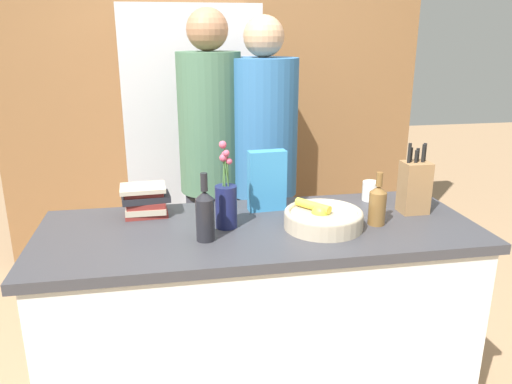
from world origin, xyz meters
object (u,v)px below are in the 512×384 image
object	(u,v)px
knife_block	(414,186)
book_stack	(145,201)
coffee_mug	(371,191)
refrigerator	(193,154)
cereal_box	(267,181)
fruit_bowl	(323,218)
flower_vase	(226,202)
bottle_vinegar	(377,204)
bottle_oil	(205,214)
person_at_sink	(211,162)
person_in_blue	(263,167)

from	to	relation	value
knife_block	book_stack	size ratio (longest dim) A/B	1.45
knife_block	coffee_mug	distance (m)	0.23
coffee_mug	refrigerator	bearing A→B (deg)	123.92
cereal_box	fruit_bowl	bearing A→B (deg)	-54.57
fruit_bowl	flower_vase	world-z (taller)	flower_vase
bottle_vinegar	bottle_oil	bearing A→B (deg)	-176.64
knife_block	book_stack	xyz separation A→B (m)	(-1.15, 0.17, -0.05)
knife_block	coffee_mug	xyz separation A→B (m)	(-0.11, 0.19, -0.07)
flower_vase	bottle_vinegar	bearing A→B (deg)	-7.30
refrigerator	flower_vase	distance (m)	1.37
book_stack	person_at_sink	xyz separation A→B (m)	(0.33, 0.53, 0.03)
person_at_sink	person_in_blue	world-z (taller)	person_at_sink
bottle_vinegar	person_at_sink	world-z (taller)	person_at_sink
refrigerator	flower_vase	xyz separation A→B (m)	(0.05, -1.36, 0.12)
coffee_mug	bottle_oil	xyz separation A→B (m)	(-0.80, -0.34, 0.06)
person_in_blue	cereal_box	bearing A→B (deg)	-91.05
coffee_mug	book_stack	size ratio (longest dim) A/B	0.45
refrigerator	coffee_mug	world-z (taller)	refrigerator
bottle_vinegar	book_stack	bearing A→B (deg)	163.50
person_at_sink	cereal_box	bearing A→B (deg)	-58.33
cereal_box	person_at_sink	distance (m)	0.59
coffee_mug	bottle_vinegar	size ratio (longest dim) A/B	0.44
flower_vase	book_stack	world-z (taller)	flower_vase
coffee_mug	person_in_blue	world-z (taller)	person_in_blue
knife_block	flower_vase	xyz separation A→B (m)	(-0.83, -0.03, -0.01)
flower_vase	knife_block	bearing A→B (deg)	2.23
cereal_box	book_stack	xyz separation A→B (m)	(-0.53, 0.02, -0.07)
coffee_mug	book_stack	bearing A→B (deg)	-178.59
cereal_box	bottle_oil	size ratio (longest dim) A/B	1.01
coffee_mug	cereal_box	bearing A→B (deg)	-174.70
fruit_bowl	knife_block	xyz separation A→B (m)	(0.44, 0.11, 0.08)
flower_vase	bottle_oil	size ratio (longest dim) A/B	1.34
knife_block	bottle_vinegar	size ratio (longest dim) A/B	1.41
refrigerator	book_stack	world-z (taller)	refrigerator
person_in_blue	bottle_vinegar	bearing A→B (deg)	-58.76
flower_vase	person_at_sink	distance (m)	0.73
fruit_bowl	coffee_mug	xyz separation A→B (m)	(0.33, 0.30, 0.00)
coffee_mug	book_stack	distance (m)	1.04
knife_block	book_stack	world-z (taller)	knife_block
refrigerator	bottle_oil	size ratio (longest dim) A/B	7.01
refrigerator	cereal_box	bearing A→B (deg)	-77.78
coffee_mug	flower_vase	bearing A→B (deg)	-162.52
flower_vase	coffee_mug	distance (m)	0.75
refrigerator	fruit_bowl	world-z (taller)	refrigerator
refrigerator	cereal_box	size ratio (longest dim) A/B	6.91
person_at_sink	person_in_blue	xyz separation A→B (m)	(0.28, -0.04, -0.03)
flower_vase	person_at_sink	size ratio (longest dim) A/B	0.20
refrigerator	bottle_oil	bearing A→B (deg)	-91.51
flower_vase	bottle_vinegar	xyz separation A→B (m)	(0.61, -0.08, -0.02)
flower_vase	cereal_box	bearing A→B (deg)	41.14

